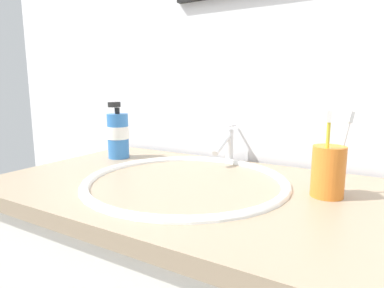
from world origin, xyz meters
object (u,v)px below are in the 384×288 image
object	(u,v)px
faucet	(227,144)
soap_dispenser	(118,135)
toothbrush_white	(343,147)
toothbrush_yellow	(327,148)
toothbrush_cup	(328,172)

from	to	relation	value
faucet	soap_dispenser	distance (m)	0.35
toothbrush_white	soap_dispenser	distance (m)	0.67
faucet	toothbrush_yellow	bearing A→B (deg)	-32.95
toothbrush_white	toothbrush_yellow	xyz separation A→B (m)	(-0.02, -0.05, 0.00)
toothbrush_white	toothbrush_cup	bearing A→B (deg)	-125.97
toothbrush_yellow	soap_dispenser	distance (m)	0.65
toothbrush_cup	toothbrush_white	bearing A→B (deg)	54.03
toothbrush_white	toothbrush_yellow	world-z (taller)	toothbrush_yellow
toothbrush_cup	toothbrush_yellow	bearing A→B (deg)	-94.29
toothbrush_white	faucet	bearing A→B (deg)	156.07
toothbrush_white	soap_dispenser	size ratio (longest dim) A/B	0.96
soap_dispenser	toothbrush_white	bearing A→B (deg)	-2.68
toothbrush_cup	toothbrush_yellow	xyz separation A→B (m)	(-0.00, -0.02, 0.05)
toothbrush_white	soap_dispenser	xyz separation A→B (m)	(-0.67, 0.03, -0.03)
toothbrush_yellow	faucet	bearing A→B (deg)	147.05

